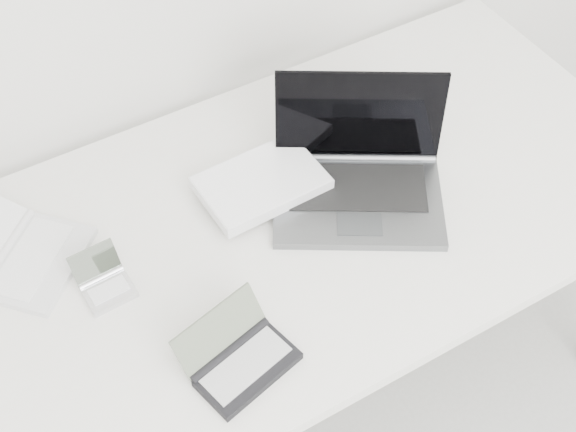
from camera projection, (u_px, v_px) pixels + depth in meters
desk at (291, 230)px, 1.66m from camera, size 1.60×0.80×0.73m
laptop_large at (326, 179)px, 1.64m from camera, size 0.50×0.41×0.23m
netbook_open_white at (20, 255)px, 1.54m from camera, size 0.34×0.34×0.07m
pda_silver at (105, 284)px, 1.50m from camera, size 0.09×0.11×0.07m
palmtop_charcoal at (240, 359)px, 1.40m from camera, size 0.21×0.18×0.09m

